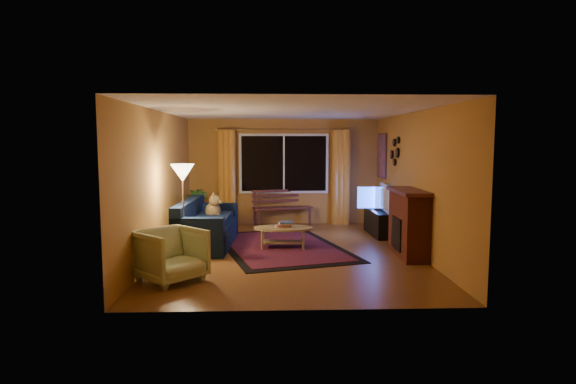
{
  "coord_description": "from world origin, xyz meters",
  "views": [
    {
      "loc": [
        -0.33,
        -8.46,
        1.97
      ],
      "look_at": [
        0.0,
        0.3,
        1.05
      ],
      "focal_mm": 30.0,
      "sensor_mm": 36.0,
      "label": 1
    }
  ],
  "objects_px": {
    "bench": "(282,217)",
    "coffee_table": "(283,238)",
    "tv_console": "(380,223)",
    "armchair": "(171,253)",
    "sofa": "(207,223)",
    "floor_lamp": "(183,210)"
  },
  "relations": [
    {
      "from": "armchair",
      "to": "floor_lamp",
      "type": "relative_size",
      "value": 0.52
    },
    {
      "from": "sofa",
      "to": "coffee_table",
      "type": "distance_m",
      "value": 1.48
    },
    {
      "from": "sofa",
      "to": "tv_console",
      "type": "bearing_deg",
      "value": 17.33
    },
    {
      "from": "coffee_table",
      "to": "bench",
      "type": "bearing_deg",
      "value": 88.86
    },
    {
      "from": "bench",
      "to": "floor_lamp",
      "type": "height_order",
      "value": "floor_lamp"
    },
    {
      "from": "bench",
      "to": "armchair",
      "type": "distance_m",
      "value": 4.81
    },
    {
      "from": "bench",
      "to": "sofa",
      "type": "xyz_separation_m",
      "value": [
        -1.48,
        -2.16,
        0.22
      ]
    },
    {
      "from": "bench",
      "to": "coffee_table",
      "type": "distance_m",
      "value": 2.44
    },
    {
      "from": "armchair",
      "to": "coffee_table",
      "type": "xyz_separation_m",
      "value": [
        1.64,
        2.06,
        -0.22
      ]
    },
    {
      "from": "bench",
      "to": "coffee_table",
      "type": "bearing_deg",
      "value": -105.5
    },
    {
      "from": "sofa",
      "to": "armchair",
      "type": "relative_size",
      "value": 2.57
    },
    {
      "from": "tv_console",
      "to": "bench",
      "type": "bearing_deg",
      "value": 146.19
    },
    {
      "from": "sofa",
      "to": "tv_console",
      "type": "xyz_separation_m",
      "value": [
        3.52,
        0.92,
        -0.17
      ]
    },
    {
      "from": "floor_lamp",
      "to": "tv_console",
      "type": "xyz_separation_m",
      "value": [
        3.81,
        1.79,
        -0.54
      ]
    },
    {
      "from": "bench",
      "to": "tv_console",
      "type": "distance_m",
      "value": 2.39
    },
    {
      "from": "sofa",
      "to": "armchair",
      "type": "height_order",
      "value": "sofa"
    },
    {
      "from": "armchair",
      "to": "tv_console",
      "type": "bearing_deg",
      "value": -5.08
    },
    {
      "from": "sofa",
      "to": "floor_lamp",
      "type": "distance_m",
      "value": 1.0
    },
    {
      "from": "floor_lamp",
      "to": "bench",
      "type": "bearing_deg",
      "value": 59.79
    },
    {
      "from": "bench",
      "to": "coffee_table",
      "type": "height_order",
      "value": "bench"
    },
    {
      "from": "coffee_table",
      "to": "tv_console",
      "type": "xyz_separation_m",
      "value": [
        2.09,
        1.2,
        0.06
      ]
    },
    {
      "from": "floor_lamp",
      "to": "coffee_table",
      "type": "height_order",
      "value": "floor_lamp"
    }
  ]
}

